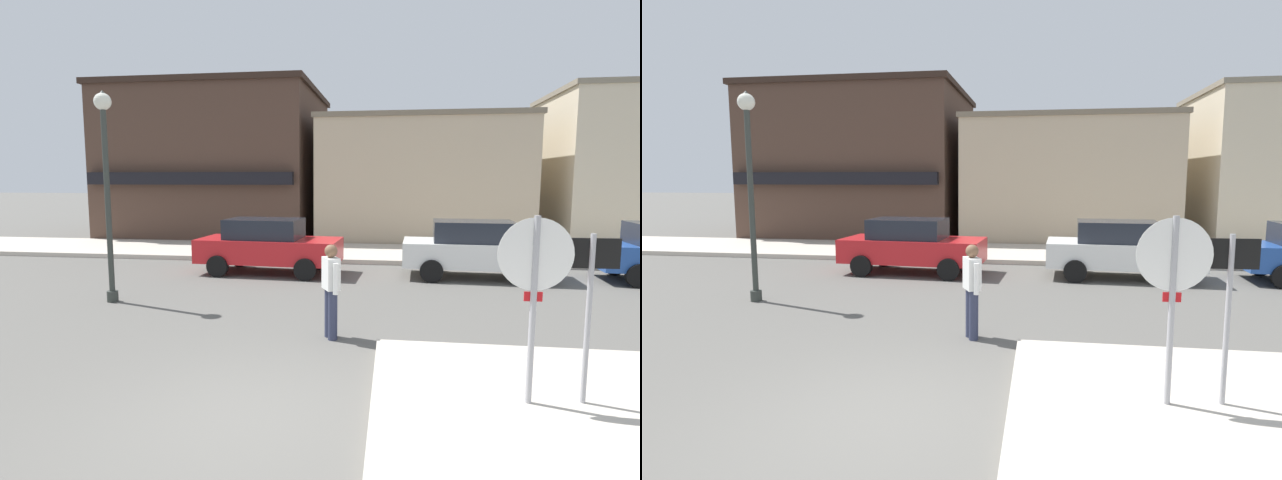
{
  "view_description": "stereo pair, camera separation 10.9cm",
  "coord_description": "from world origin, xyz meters",
  "views": [
    {
      "loc": [
        1.47,
        -5.12,
        2.71
      ],
      "look_at": [
        0.07,
        4.5,
        1.5
      ],
      "focal_mm": 28.0,
      "sensor_mm": 36.0,
      "label": 1
    },
    {
      "loc": [
        1.58,
        -5.1,
        2.71
      ],
      "look_at": [
        0.07,
        4.5,
        1.5
      ],
      "focal_mm": 28.0,
      "sensor_mm": 36.0,
      "label": 2
    }
  ],
  "objects": [
    {
      "name": "ground_plane",
      "position": [
        0.0,
        0.0,
        0.0
      ],
      "size": [
        160.0,
        160.0,
        0.0
      ],
      "primitive_type": "plane",
      "color": "#5B5954"
    },
    {
      "name": "kerb_far",
      "position": [
        0.0,
        12.41,
        0.07
      ],
      "size": [
        80.0,
        4.0,
        0.15
      ],
      "primitive_type": "cube",
      "color": "beige",
      "rests_on": "ground"
    },
    {
      "name": "stop_sign",
      "position": [
        3.05,
        0.62,
        1.52
      ],
      "size": [
        0.82,
        0.07,
        2.3
      ],
      "color": "#9E9EA3",
      "rests_on": "ground"
    },
    {
      "name": "one_way_sign",
      "position": [
        3.67,
        0.71,
        1.33
      ],
      "size": [
        0.6,
        0.06,
        2.1
      ],
      "color": "#9E9EA3",
      "rests_on": "ground"
    },
    {
      "name": "lamp_post",
      "position": [
        -4.61,
        4.87,
        2.96
      ],
      "size": [
        0.36,
        0.36,
        4.54
      ],
      "color": "#333833",
      "rests_on": "ground"
    },
    {
      "name": "parked_car_nearest",
      "position": [
        -2.03,
        8.64,
        0.81
      ],
      "size": [
        4.1,
        2.06,
        1.56
      ],
      "color": "red",
      "rests_on": "ground"
    },
    {
      "name": "parked_car_second",
      "position": [
        3.75,
        8.75,
        0.81
      ],
      "size": [
        4.08,
        2.04,
        1.56
      ],
      "color": "white",
      "rests_on": "ground"
    },
    {
      "name": "pedestrian_crossing_near",
      "position": [
        0.47,
        3.05,
        0.87
      ],
      "size": [
        0.36,
        0.53,
        1.61
      ],
      "color": "#2D334C",
      "rests_on": "ground"
    },
    {
      "name": "building_corner_shop",
      "position": [
        -6.77,
        18.63,
        3.41
      ],
      "size": [
        9.4,
        8.95,
        6.82
      ],
      "color": "#473328",
      "rests_on": "ground"
    },
    {
      "name": "building_storefront_left_near",
      "position": [
        2.62,
        18.16,
        2.64
      ],
      "size": [
        8.72,
        7.44,
        5.28
      ],
      "color": "tan",
      "rests_on": "ground"
    }
  ]
}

